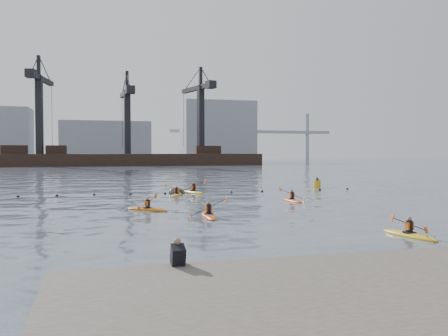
{
  "coord_description": "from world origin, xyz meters",
  "views": [
    {
      "loc": [
        -7.66,
        -18.95,
        3.72
      ],
      "look_at": [
        -0.88,
        6.47,
        2.8
      ],
      "focal_mm": 38.0,
      "sensor_mm": 36.0,
      "label": 1
    }
  ],
  "objects_px": {
    "kayaker_2": "(148,209)",
    "kayaker_4": "(292,200)",
    "kayaker_3": "(177,194)",
    "kayaker_5": "(194,192)",
    "kayaker_1": "(409,234)",
    "mooring_buoy": "(177,193)",
    "kayaker_0": "(209,215)",
    "nav_buoy": "(317,184)"
  },
  "relations": [
    {
      "from": "kayaker_0",
      "to": "kayaker_1",
      "type": "bearing_deg",
      "value": -46.4
    },
    {
      "from": "kayaker_3",
      "to": "kayaker_5",
      "type": "height_order",
      "value": "kayaker_5"
    },
    {
      "from": "kayaker_0",
      "to": "kayaker_4",
      "type": "xyz_separation_m",
      "value": [
        7.93,
        6.64,
        -0.0
      ]
    },
    {
      "from": "kayaker_3",
      "to": "kayaker_0",
      "type": "bearing_deg",
      "value": -69.98
    },
    {
      "from": "kayaker_5",
      "to": "kayaker_3",
      "type": "bearing_deg",
      "value": -147.87
    },
    {
      "from": "kayaker_0",
      "to": "nav_buoy",
      "type": "relative_size",
      "value": 2.49
    },
    {
      "from": "kayaker_1",
      "to": "kayaker_5",
      "type": "relative_size",
      "value": 0.87
    },
    {
      "from": "kayaker_0",
      "to": "kayaker_4",
      "type": "distance_m",
      "value": 10.34
    },
    {
      "from": "kayaker_1",
      "to": "mooring_buoy",
      "type": "height_order",
      "value": "kayaker_1"
    },
    {
      "from": "kayaker_0",
      "to": "kayaker_5",
      "type": "xyz_separation_m",
      "value": [
        2.21,
        15.49,
        0.01
      ]
    },
    {
      "from": "kayaker_3",
      "to": "kayaker_4",
      "type": "distance_m",
      "value": 10.17
    },
    {
      "from": "kayaker_1",
      "to": "nav_buoy",
      "type": "bearing_deg",
      "value": 63.12
    },
    {
      "from": "kayaker_3",
      "to": "kayaker_1",
      "type": "bearing_deg",
      "value": -51.19
    },
    {
      "from": "mooring_buoy",
      "to": "kayaker_4",
      "type": "bearing_deg",
      "value": -51.39
    },
    {
      "from": "kayaker_0",
      "to": "nav_buoy",
      "type": "xyz_separation_m",
      "value": [
        15.6,
        18.14,
        0.3
      ]
    },
    {
      "from": "kayaker_4",
      "to": "kayaker_0",
      "type": "bearing_deg",
      "value": 37.9
    },
    {
      "from": "kayaker_2",
      "to": "nav_buoy",
      "type": "height_order",
      "value": "nav_buoy"
    },
    {
      "from": "kayaker_1",
      "to": "kayaker_2",
      "type": "bearing_deg",
      "value": 120.63
    },
    {
      "from": "kayaker_5",
      "to": "nav_buoy",
      "type": "height_order",
      "value": "kayaker_5"
    },
    {
      "from": "kayaker_1",
      "to": "kayaker_3",
      "type": "bearing_deg",
      "value": 98.32
    },
    {
      "from": "kayaker_4",
      "to": "mooring_buoy",
      "type": "relative_size",
      "value": 1.57
    },
    {
      "from": "mooring_buoy",
      "to": "kayaker_0",
      "type": "bearing_deg",
      "value": -92.74
    },
    {
      "from": "kayaker_1",
      "to": "kayaker_4",
      "type": "xyz_separation_m",
      "value": [
        0.82,
        14.9,
        -0.0
      ]
    },
    {
      "from": "mooring_buoy",
      "to": "kayaker_2",
      "type": "bearing_deg",
      "value": -108.06
    },
    {
      "from": "kayaker_0",
      "to": "kayaker_4",
      "type": "relative_size",
      "value": 1.04
    },
    {
      "from": "kayaker_0",
      "to": "kayaker_3",
      "type": "relative_size",
      "value": 1.09
    },
    {
      "from": "kayaker_2",
      "to": "nav_buoy",
      "type": "relative_size",
      "value": 2.05
    },
    {
      "from": "kayaker_0",
      "to": "kayaker_5",
      "type": "distance_m",
      "value": 15.65
    },
    {
      "from": "kayaker_2",
      "to": "kayaker_4",
      "type": "distance_m",
      "value": 11.3
    },
    {
      "from": "kayaker_1",
      "to": "kayaker_4",
      "type": "distance_m",
      "value": 14.92
    },
    {
      "from": "kayaker_1",
      "to": "kayaker_5",
      "type": "bearing_deg",
      "value": 92.59
    },
    {
      "from": "kayaker_3",
      "to": "kayaker_4",
      "type": "relative_size",
      "value": 0.95
    },
    {
      "from": "kayaker_4",
      "to": "mooring_buoy",
      "type": "distance_m",
      "value": 11.51
    },
    {
      "from": "mooring_buoy",
      "to": "kayaker_1",
      "type": "bearing_deg",
      "value": -75.1
    },
    {
      "from": "kayaker_2",
      "to": "mooring_buoy",
      "type": "height_order",
      "value": "kayaker_2"
    },
    {
      "from": "kayaker_1",
      "to": "nav_buoy",
      "type": "distance_m",
      "value": 27.74
    },
    {
      "from": "kayaker_1",
      "to": "mooring_buoy",
      "type": "xyz_separation_m",
      "value": [
        -6.36,
        23.89,
        -0.1
      ]
    },
    {
      "from": "kayaker_3",
      "to": "kayaker_5",
      "type": "xyz_separation_m",
      "value": [
        1.88,
        2.1,
        0.02
      ]
    },
    {
      "from": "kayaker_5",
      "to": "mooring_buoy",
      "type": "relative_size",
      "value": 1.84
    },
    {
      "from": "kayaker_1",
      "to": "nav_buoy",
      "type": "relative_size",
      "value": 2.44
    },
    {
      "from": "kayaker_2",
      "to": "mooring_buoy",
      "type": "distance_m",
      "value": 12.26
    },
    {
      "from": "kayaker_1",
      "to": "kayaker_5",
      "type": "xyz_separation_m",
      "value": [
        -4.9,
        23.76,
        0.01
      ]
    }
  ]
}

